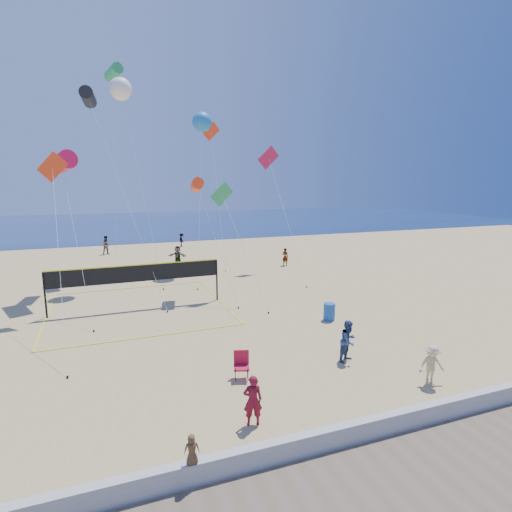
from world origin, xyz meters
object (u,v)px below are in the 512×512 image
object	(u,v)px
woman	(253,400)
volleyball_net	(137,278)
camp_chair	(241,363)
trash_barrel	(329,312)

from	to	relation	value
woman	volleyball_net	xyz separation A→B (m)	(-2.40, 12.95, 1.00)
camp_chair	trash_barrel	world-z (taller)	camp_chair
woman	trash_barrel	distance (m)	10.13
woman	trash_barrel	xyz separation A→B (m)	(6.97, 7.33, -0.34)
trash_barrel	volleyball_net	size ratio (longest dim) A/B	0.09
camp_chair	trash_barrel	bearing A→B (deg)	51.87
trash_barrel	volleyball_net	distance (m)	11.01
woman	trash_barrel	world-z (taller)	woman
trash_barrel	camp_chair	bearing A→B (deg)	-145.07
woman	trash_barrel	bearing A→B (deg)	-122.83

